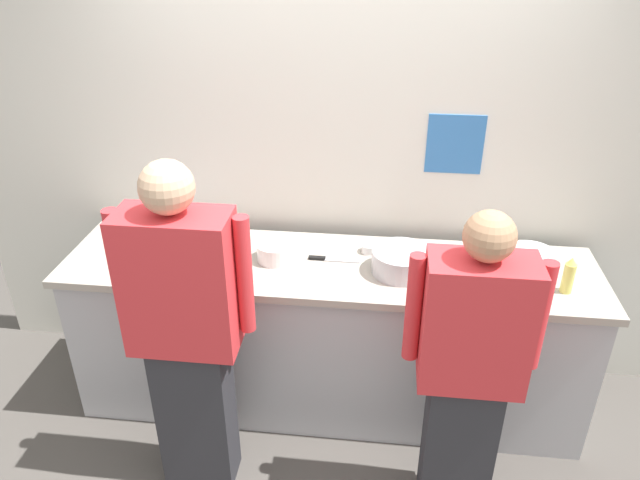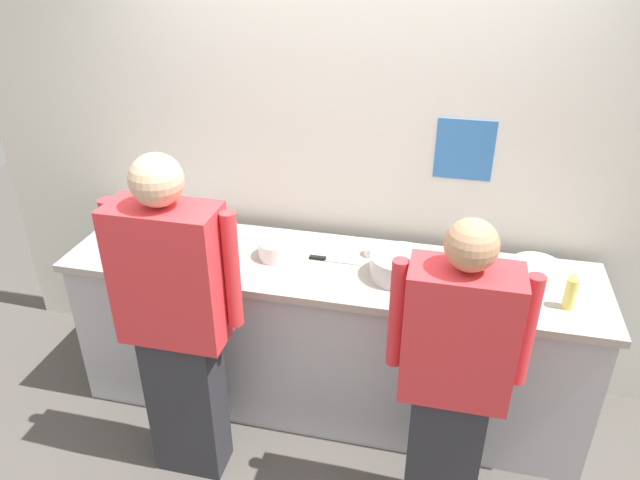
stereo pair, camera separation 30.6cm
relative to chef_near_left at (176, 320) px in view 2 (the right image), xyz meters
name	(u,v)px [view 2 (the right image)]	position (x,y,z in m)	size (l,w,h in m)	color
ground_plane	(313,444)	(0.58, 0.25, -0.91)	(9.00, 9.00, 0.00)	#514C47
wall_back	(347,164)	(0.58, 1.07, 0.41)	(4.41, 0.11, 2.63)	silver
prep_counter	(328,336)	(0.58, 0.60, -0.44)	(2.81, 0.68, 0.93)	#B2B2B7
chef_near_left	(176,320)	(0.00, 0.00, 0.00)	(0.62, 0.24, 1.72)	#2D2D33
chef_center	(453,378)	(1.26, -0.01, -0.08)	(0.58, 0.24, 1.57)	#2D2D33
plate_stack_front	(277,249)	(0.30, 0.62, 0.07)	(0.20, 0.20, 0.10)	white
plate_stack_rear	(535,272)	(1.62, 0.69, 0.07)	(0.24, 0.24, 0.10)	white
mixing_bowl_steel	(400,266)	(0.96, 0.57, 0.09)	(0.31, 0.31, 0.12)	#B7BABF
sheet_tray	(185,246)	(-0.22, 0.60, 0.04)	(0.51, 0.35, 0.02)	#B7BABF
squeeze_bottle_primary	(571,291)	(1.75, 0.48, 0.12)	(0.06, 0.06, 0.19)	#E5E066
ramekin_red_sauce	(461,270)	(1.26, 0.67, 0.04)	(0.11, 0.11, 0.04)	white
ramekin_yellow_sauce	(133,232)	(-0.58, 0.67, 0.05)	(0.08, 0.08, 0.04)	white
ramekin_orange_sauce	(518,301)	(1.52, 0.44, 0.05)	(0.10, 0.10, 0.04)	white
ramekin_green_sauce	(372,251)	(0.79, 0.76, 0.05)	(0.08, 0.08, 0.05)	white
deli_cup	(489,272)	(1.39, 0.64, 0.07)	(0.09, 0.09, 0.09)	white
chefs_knife	(330,260)	(0.58, 0.65, 0.03)	(0.28, 0.03, 0.02)	#B7BABF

